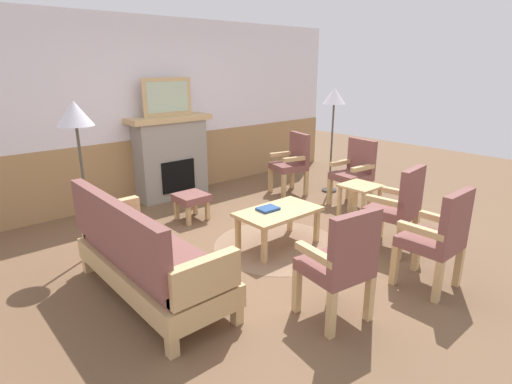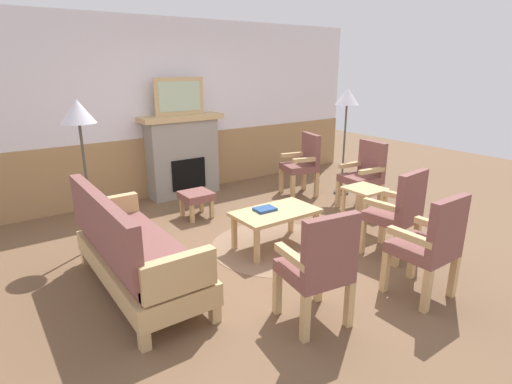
# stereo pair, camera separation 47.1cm
# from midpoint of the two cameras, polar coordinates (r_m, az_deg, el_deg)

# --- Properties ---
(ground_plane) EXTENTS (14.00, 14.00, 0.00)m
(ground_plane) POSITION_cam_midpoint_polar(r_m,az_deg,el_deg) (4.87, -0.05, -7.16)
(ground_plane) COLOR brown
(wall_back) EXTENTS (7.20, 0.14, 2.70)m
(wall_back) POSITION_cam_midpoint_polar(r_m,az_deg,el_deg) (6.65, -15.23, 10.65)
(wall_back) COLOR white
(wall_back) RESTS_ON ground_plane
(fireplace) EXTENTS (1.30, 0.44, 1.28)m
(fireplace) POSITION_cam_midpoint_polar(r_m,az_deg,el_deg) (6.53, -13.79, 4.78)
(fireplace) COLOR gray
(fireplace) RESTS_ON ground_plane
(framed_picture) EXTENTS (0.80, 0.04, 0.56)m
(framed_picture) POSITION_cam_midpoint_polar(r_m,az_deg,el_deg) (6.41, -14.39, 12.72)
(framed_picture) COLOR tan
(framed_picture) RESTS_ON fireplace
(couch) EXTENTS (0.70, 1.80, 0.98)m
(couch) POSITION_cam_midpoint_polar(r_m,az_deg,el_deg) (3.84, -18.55, -8.66)
(couch) COLOR tan
(couch) RESTS_ON ground_plane
(coffee_table) EXTENTS (0.96, 0.56, 0.44)m
(coffee_table) POSITION_cam_midpoint_polar(r_m,az_deg,el_deg) (4.66, 0.28, -3.21)
(coffee_table) COLOR tan
(coffee_table) RESTS_ON ground_plane
(round_rug) EXTENTS (1.50, 1.50, 0.01)m
(round_rug) POSITION_cam_midpoint_polar(r_m,az_deg,el_deg) (4.81, 0.27, -7.48)
(round_rug) COLOR #896B51
(round_rug) RESTS_ON ground_plane
(book_on_table) EXTENTS (0.24, 0.19, 0.03)m
(book_on_table) POSITION_cam_midpoint_polar(r_m,az_deg,el_deg) (4.64, -1.23, -2.41)
(book_on_table) COLOR navy
(book_on_table) RESTS_ON coffee_table
(footstool) EXTENTS (0.40, 0.40, 0.36)m
(footstool) POSITION_cam_midpoint_polar(r_m,az_deg,el_deg) (5.60, -11.40, -1.06)
(footstool) COLOR tan
(footstool) RESTS_ON ground_plane
(armchair_near_fireplace) EXTENTS (0.58, 0.58, 0.98)m
(armchair_near_fireplace) POSITION_cam_midpoint_polar(r_m,az_deg,el_deg) (6.59, 3.07, 4.35)
(armchair_near_fireplace) COLOR tan
(armchair_near_fireplace) RESTS_ON ground_plane
(armchair_by_window_left) EXTENTS (0.53, 0.53, 0.98)m
(armchair_by_window_left) POSITION_cam_midpoint_polar(r_m,az_deg,el_deg) (6.13, 11.51, 3.03)
(armchair_by_window_left) COLOR tan
(armchair_by_window_left) RESTS_ON ground_plane
(armchair_front_left) EXTENTS (0.48, 0.48, 0.98)m
(armchair_front_left) POSITION_cam_midpoint_polar(r_m,az_deg,el_deg) (3.99, 21.11, -5.72)
(armchair_front_left) COLOR tan
(armchair_front_left) RESTS_ON ground_plane
(armchair_front_center) EXTENTS (0.54, 0.54, 0.98)m
(armchair_front_center) POSITION_cam_midpoint_polar(r_m,az_deg,el_deg) (3.30, 7.78, -9.58)
(armchair_front_center) COLOR tan
(armchair_front_center) RESTS_ON ground_plane
(armchair_corner_left) EXTENTS (0.53, 0.53, 0.98)m
(armchair_corner_left) POSITION_cam_midpoint_polar(r_m,az_deg,el_deg) (4.70, 16.60, -1.81)
(armchair_corner_left) COLOR tan
(armchair_corner_left) RESTS_ON ground_plane
(side_table) EXTENTS (0.44, 0.44, 0.55)m
(side_table) POSITION_cam_midpoint_polar(r_m,az_deg,el_deg) (5.37, 11.89, -0.22)
(side_table) COLOR tan
(side_table) RESTS_ON ground_plane
(floor_lamp_by_couch) EXTENTS (0.36, 0.36, 1.68)m
(floor_lamp_by_couch) POSITION_cam_midpoint_polar(r_m,az_deg,el_deg) (4.65, -26.55, 8.49)
(floor_lamp_by_couch) COLOR #332D28
(floor_lamp_by_couch) RESTS_ON ground_plane
(floor_lamp_by_chairs) EXTENTS (0.36, 0.36, 1.68)m
(floor_lamp_by_chairs) POSITION_cam_midpoint_polar(r_m,az_deg,el_deg) (6.60, 8.79, 12.22)
(floor_lamp_by_chairs) COLOR #332D28
(floor_lamp_by_chairs) RESTS_ON ground_plane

